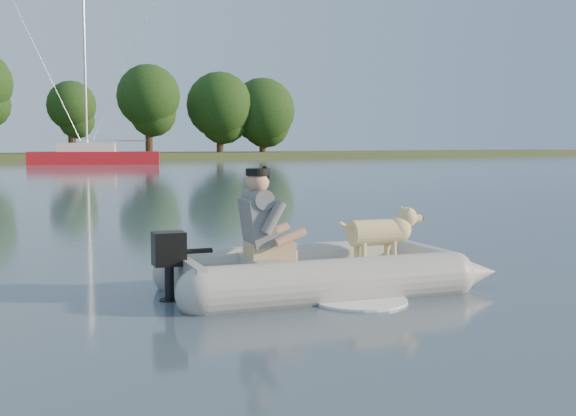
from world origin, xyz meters
TOP-DOWN VIEW (x-y plane):
  - water at (0.00, 0.00)m, footprint 160.00×160.00m
  - dinghy at (-0.31, 0.57)m, footprint 5.04×3.88m
  - man at (-0.98, 0.73)m, footprint 0.80×0.72m
  - dog at (0.33, 0.52)m, footprint 0.96×0.47m
  - outboard_motor at (-1.92, 0.84)m, footprint 0.45×0.35m
  - sailboat at (9.57, 46.73)m, footprint 9.53×5.78m

SIDE VIEW (x-z plane):
  - water at x=0.00m, z-range 0.00..0.00m
  - outboard_motor at x=-1.92m, z-range -0.08..0.69m
  - dog at x=0.33m, z-range 0.20..0.81m
  - sailboat at x=9.57m, z-range -5.74..6.84m
  - dinghy at x=-0.31m, z-range -0.10..1.26m
  - man at x=-0.98m, z-range 0.23..1.29m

